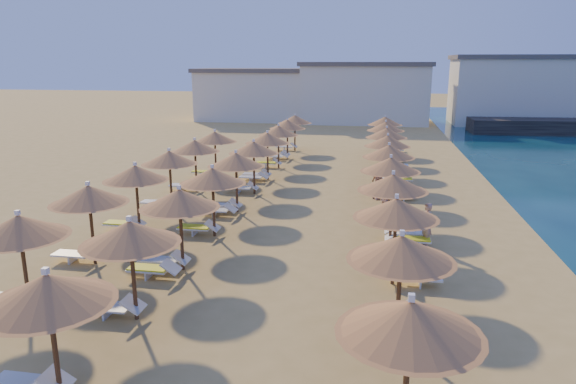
% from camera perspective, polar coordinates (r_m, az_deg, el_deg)
% --- Properties ---
extents(ground, '(220.00, 220.00, 0.00)m').
position_cam_1_polar(ground, '(20.65, 1.09, -6.32)').
color(ground, tan).
rests_on(ground, ground).
extents(hotel_blocks, '(47.15, 9.43, 8.10)m').
position_cam_1_polar(hotel_blocks, '(65.36, 10.88, 10.85)').
color(hotel_blocks, silver).
rests_on(hotel_blocks, ground).
extents(parasol_row_east, '(2.81, 40.06, 3.12)m').
position_cam_1_polar(parasol_row_east, '(24.25, 11.33, 2.89)').
color(parasol_row_east, brown).
rests_on(parasol_row_east, ground).
extents(parasol_row_west, '(2.81, 40.06, 3.12)m').
position_cam_1_polar(parasol_row_west, '(25.12, -5.79, 3.48)').
color(parasol_row_west, brown).
rests_on(parasol_row_west, ground).
extents(parasol_row_inland, '(2.81, 21.44, 3.12)m').
position_cam_1_polar(parasol_row_inland, '(24.55, -14.69, 2.84)').
color(parasol_row_inland, brown).
rests_on(parasol_row_inland, ground).
extents(loungers, '(14.03, 38.80, 0.66)m').
position_cam_1_polar(loungers, '(24.79, -0.15, -1.94)').
color(loungers, silver).
rests_on(loungers, ground).
extents(beachgoer_b, '(0.89, 1.03, 1.80)m').
position_cam_1_polar(beachgoer_b, '(25.11, 10.45, -0.65)').
color(beachgoer_b, tan).
rests_on(beachgoer_b, ground).
extents(beachgoer_a, '(0.54, 0.72, 1.78)m').
position_cam_1_polar(beachgoer_a, '(21.46, 15.13, -3.51)').
color(beachgoer_a, tan).
rests_on(beachgoer_a, ground).
extents(beachgoer_c, '(0.93, 1.11, 1.78)m').
position_cam_1_polar(beachgoer_c, '(28.22, 9.93, 0.99)').
color(beachgoer_c, tan).
rests_on(beachgoer_c, ground).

